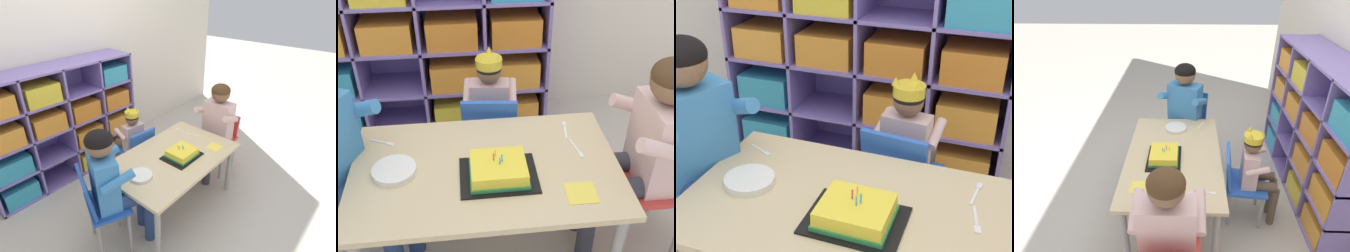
% 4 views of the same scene
% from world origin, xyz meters
% --- Properties ---
extents(ground, '(16.00, 16.00, 0.00)m').
position_xyz_m(ground, '(0.00, 0.00, 0.00)').
color(ground, '#BCB2A3').
extents(classroom_back_wall, '(5.21, 0.10, 2.83)m').
position_xyz_m(classroom_back_wall, '(0.00, 1.45, 1.42)').
color(classroom_back_wall, beige).
rests_on(classroom_back_wall, ground).
extents(storage_cubby_shelf, '(1.65, 0.38, 1.21)m').
position_xyz_m(storage_cubby_shelf, '(-0.32, 1.20, 0.58)').
color(storage_cubby_shelf, '#7F6BB2').
rests_on(storage_cubby_shelf, ground).
extents(activity_table, '(1.16, 0.72, 0.55)m').
position_xyz_m(activity_table, '(0.00, 0.00, 0.49)').
color(activity_table, '#D1B789').
rests_on(activity_table, ground).
extents(classroom_chair_blue, '(0.35, 0.35, 0.62)m').
position_xyz_m(classroom_chair_blue, '(0.06, 0.51, 0.37)').
color(classroom_chair_blue, blue).
rests_on(classroom_chair_blue, ground).
extents(child_with_crown, '(0.31, 0.31, 0.82)m').
position_xyz_m(child_with_crown, '(0.07, 0.62, 0.51)').
color(child_with_crown, beige).
rests_on(child_with_crown, ground).
extents(classroom_chair_adult_side, '(0.42, 0.46, 0.74)m').
position_xyz_m(classroom_chair_adult_side, '(-0.72, 0.10, 0.46)').
color(classroom_chair_adult_side, '#1E4CA8').
rests_on(classroom_chair_adult_side, ground).
extents(adult_helper_seated, '(0.49, 0.47, 1.06)m').
position_xyz_m(adult_helper_seated, '(-0.61, 0.05, 0.66)').
color(adult_helper_seated, '#3D7FBC').
rests_on(adult_helper_seated, ground).
extents(classroom_chair_guest_side, '(0.35, 0.37, 0.64)m').
position_xyz_m(classroom_chair_guest_side, '(0.82, 0.01, 0.40)').
color(classroom_chair_guest_side, red).
rests_on(classroom_chair_guest_side, ground).
extents(guest_at_table_side, '(0.44, 0.41, 1.01)m').
position_xyz_m(guest_at_table_side, '(0.71, 0.01, 0.62)').
color(guest_at_table_side, beige).
rests_on(guest_at_table_side, ground).
extents(birthday_cake_on_tray, '(0.32, 0.25, 0.11)m').
position_xyz_m(birthday_cake_on_tray, '(0.05, -0.07, 0.58)').
color(birthday_cake_on_tray, black).
rests_on(birthday_cake_on_tray, activity_table).
extents(paper_plate_stack, '(0.19, 0.19, 0.03)m').
position_xyz_m(paper_plate_stack, '(-0.39, -0.00, 0.57)').
color(paper_plate_stack, white).
rests_on(paper_plate_stack, activity_table).
extents(paper_napkin_square, '(0.12, 0.12, 0.00)m').
position_xyz_m(paper_napkin_square, '(0.37, -0.21, 0.55)').
color(paper_napkin_square, '#F4DB4C').
rests_on(paper_napkin_square, activity_table).
extents(fork_at_table_front_edge, '(0.04, 0.14, 0.00)m').
position_xyz_m(fork_at_table_front_edge, '(0.42, 0.07, 0.55)').
color(fork_at_table_front_edge, white).
rests_on(fork_at_table_front_edge, activity_table).
extents(fork_near_cake_tray, '(0.03, 0.14, 0.00)m').
position_xyz_m(fork_near_cake_tray, '(0.41, 0.23, 0.55)').
color(fork_near_cake_tray, white).
rests_on(fork_near_cake_tray, activity_table).
extents(fork_beside_plate_stack, '(0.12, 0.06, 0.00)m').
position_xyz_m(fork_beside_plate_stack, '(-0.46, 0.22, 0.55)').
color(fork_beside_plate_stack, white).
rests_on(fork_beside_plate_stack, activity_table).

